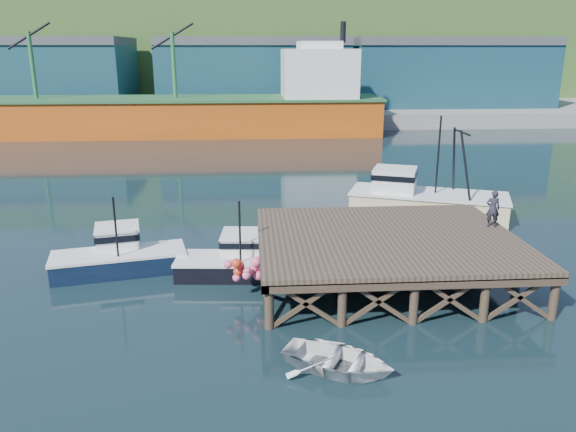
{
  "coord_description": "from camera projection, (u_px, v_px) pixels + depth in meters",
  "views": [
    {
      "loc": [
        -0.83,
        -24.45,
        10.46
      ],
      "look_at": [
        0.99,
        2.0,
        2.56
      ],
      "focal_mm": 35.0,
      "sensor_mm": 36.0,
      "label": 1
    }
  ],
  "objects": [
    {
      "name": "dinghy",
      "position": [
        338.0,
        360.0,
        18.93
      ],
      "size": [
        4.74,
        4.3,
        0.8
      ],
      "primitive_type": "imported",
      "rotation": [
        0.0,
        0.0,
        1.07
      ],
      "color": "white",
      "rests_on": "ground"
    },
    {
      "name": "warehouse_right",
      "position": [
        443.0,
        75.0,
        88.69
      ],
      "size": [
        30.0,
        16.0,
        9.0
      ],
      "primitive_type": "cube",
      "color": "#16414B",
      "rests_on": "far_quay"
    },
    {
      "name": "boat_navy",
      "position": [
        119.0,
        255.0,
        27.47
      ],
      "size": [
        6.66,
        4.14,
        3.95
      ],
      "rotation": [
        0.0,
        0.0,
        0.21
      ],
      "color": "#0E1B32",
      "rests_on": "ground"
    },
    {
      "name": "trawler",
      "position": [
        425.0,
        198.0,
        35.79
      ],
      "size": [
        10.4,
        6.73,
        6.56
      ],
      "rotation": [
        0.0,
        0.0,
        -0.36
      ],
      "color": "beige",
      "rests_on": "ground"
    },
    {
      "name": "hillside",
      "position": [
        252.0,
        47.0,
        118.89
      ],
      "size": [
        220.0,
        50.0,
        22.0
      ],
      "primitive_type": "cube",
      "color": "#2D511E",
      "rests_on": "ground"
    },
    {
      "name": "cargo_ship",
      "position": [
        188.0,
        108.0,
        70.81
      ],
      "size": [
        55.5,
        10.0,
        13.75
      ],
      "color": "#C25012",
      "rests_on": "ground"
    },
    {
      "name": "warehouse_mid",
      "position": [
        254.0,
        76.0,
        86.71
      ],
      "size": [
        28.0,
        16.0,
        9.0
      ],
      "primitive_type": "cube",
      "color": "#16414B",
      "rests_on": "far_quay"
    },
    {
      "name": "ground",
      "position": [
        270.0,
        281.0,
        26.42
      ],
      "size": [
        300.0,
        300.0,
        0.0
      ],
      "primitive_type": "plane",
      "color": "black",
      "rests_on": "ground"
    },
    {
      "name": "far_quay",
      "position": [
        254.0,
        109.0,
        93.06
      ],
      "size": [
        160.0,
        40.0,
        2.0
      ],
      "primitive_type": "cube",
      "color": "gray",
      "rests_on": "ground"
    },
    {
      "name": "boat_black",
      "position": [
        243.0,
        260.0,
        27.06
      ],
      "size": [
        6.44,
        5.4,
        3.88
      ],
      "rotation": [
        0.0,
        0.0,
        -0.08
      ],
      "color": "black",
      "rests_on": "ground"
    },
    {
      "name": "wharf",
      "position": [
        388.0,
        240.0,
        26.05
      ],
      "size": [
        12.0,
        10.0,
        2.62
      ],
      "color": "brown",
      "rests_on": "ground"
    },
    {
      "name": "warehouse_left",
      "position": [
        21.0,
        77.0,
        84.41
      ],
      "size": [
        32.0,
        16.0,
        9.0
      ],
      "primitive_type": "cube",
      "color": "#16414B",
      "rests_on": "far_quay"
    },
    {
      "name": "dockworker",
      "position": [
        493.0,
        209.0,
        27.21
      ],
      "size": [
        0.73,
        0.54,
        1.82
      ],
      "primitive_type": "imported",
      "rotation": [
        0.0,
        0.0,
        2.97
      ],
      "color": "black",
      "rests_on": "wharf"
    }
  ]
}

